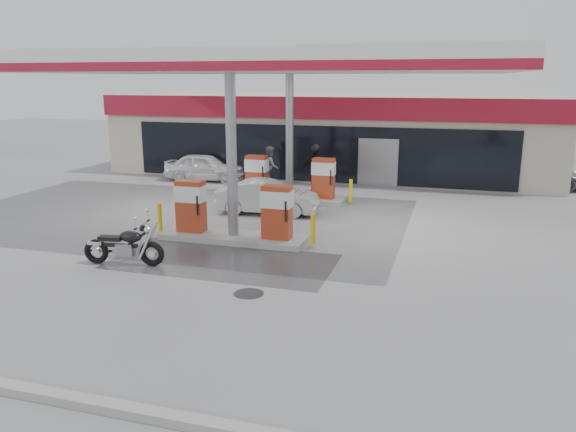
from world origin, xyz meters
name	(u,v)px	position (x,y,z in m)	size (l,w,h in m)	color
ground	(206,260)	(0.00, 0.00, 0.00)	(90.00, 90.00, 0.00)	gray
wet_patch	(223,261)	(0.50, 0.00, 0.00)	(6.00, 3.00, 0.00)	#4C4C4F
drain_cover	(249,294)	(2.00, -2.00, 0.00)	(0.70, 0.70, 0.01)	#38383A
kerb	(17,389)	(0.00, -7.00, 0.07)	(28.00, 0.25, 0.15)	gray
store_building	(332,133)	(0.01, 15.94, 2.01)	(22.00, 8.22, 4.00)	#B7AD99
canopy	(264,64)	(0.00, 5.00, 5.27)	(16.00, 10.02, 5.51)	silver
pump_island_near	(233,218)	(0.00, 2.00, 0.71)	(5.14, 1.30, 1.78)	#9E9E99
pump_island_far	(290,183)	(0.00, 8.00, 0.71)	(5.14, 1.30, 1.78)	#9E9E99
parked_motorcycle	(125,246)	(-1.86, -0.99, 0.50)	(2.21, 0.85, 1.14)	black
sedan_white	(205,167)	(-5.22, 11.20, 0.66)	(1.55, 3.86, 1.32)	silver
attendant	(270,166)	(-1.74, 10.80, 0.92)	(0.89, 0.69, 1.83)	#5B5B60
hatchback_silver	(268,197)	(-0.11, 5.60, 0.61)	(1.30, 3.73, 1.23)	#B0B4B9
parked_car_left	(150,157)	(-9.82, 14.00, 0.57)	(1.60, 3.93, 1.14)	gray
parked_car_right	(538,175)	(10.00, 14.00, 0.58)	(1.91, 4.14, 1.15)	gray
biker_walking	(315,169)	(0.52, 10.20, 0.96)	(1.13, 0.47, 1.93)	black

